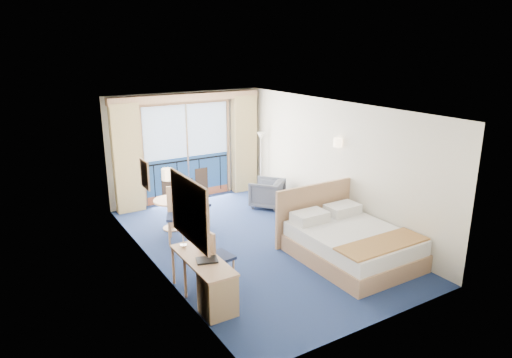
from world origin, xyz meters
name	(u,v)px	position (x,y,z in m)	size (l,w,h in m)	color
floor	(254,242)	(0.00, 0.00, 0.00)	(6.50, 6.50, 0.00)	navy
room_walls	(254,156)	(0.00, 0.00, 1.78)	(4.04, 6.54, 2.72)	silver
balcony_door	(187,155)	(-0.01, 3.22, 1.14)	(2.36, 0.03, 2.52)	navy
curtain_left	(127,159)	(-1.55, 3.07, 1.28)	(0.65, 0.22, 2.55)	tan
curtain_right	(244,144)	(1.55, 3.07, 1.28)	(0.65, 0.22, 2.55)	tan
pelmet	(187,97)	(0.00, 3.10, 2.58)	(3.80, 0.25, 0.18)	tan
mirror	(189,210)	(-1.97, -1.50, 1.55)	(0.05, 1.25, 0.95)	tan
wall_print	(145,174)	(-1.97, 0.45, 1.60)	(0.04, 0.42, 0.52)	tan
sconce_left	(167,174)	(-1.94, -0.60, 1.85)	(0.18, 0.18, 0.18)	beige
sconce_right	(338,143)	(1.94, -0.15, 1.85)	(0.18, 0.18, 0.18)	beige
bed	(349,242)	(1.13, -1.51, 0.33)	(1.86, 2.21, 1.17)	tan
nightstand	(326,215)	(1.78, -0.07, 0.27)	(0.40, 0.39, 0.53)	tan
phone	(326,201)	(1.77, -0.06, 0.57)	(0.16, 0.12, 0.07)	beige
armchair	(267,193)	(1.37, 1.65, 0.34)	(0.72, 0.74, 0.68)	#40434E
floor_lamp	(261,147)	(1.79, 2.62, 1.24)	(0.23, 0.23, 1.63)	silver
desk	(214,288)	(-1.74, -1.77, 0.38)	(0.50, 1.45, 0.68)	tan
desk_chair	(213,254)	(-1.43, -1.11, 0.57)	(0.50, 0.49, 1.01)	#1E2746
folder	(207,260)	(-1.72, -1.48, 0.69)	(0.31, 0.24, 0.03)	black
desk_lamp	(183,229)	(-1.82, -0.83, 0.98)	(0.11, 0.11, 0.40)	silver
round_table	(171,207)	(-1.12, 1.53, 0.50)	(0.73, 0.73, 0.66)	tan
table_chair_a	(193,202)	(-0.71, 1.33, 0.59)	(0.54, 0.53, 1.04)	#1E2746
table_chair_b	(179,211)	(-1.19, 0.95, 0.61)	(0.62, 0.62, 1.08)	#1E2746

